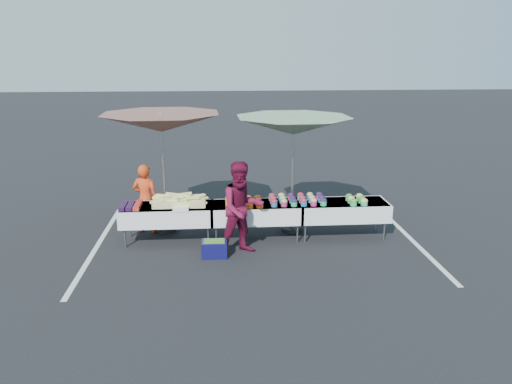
{
  "coord_description": "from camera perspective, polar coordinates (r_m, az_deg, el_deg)",
  "views": [
    {
      "loc": [
        -0.74,
        -9.69,
        3.76
      ],
      "look_at": [
        0.0,
        0.0,
        1.0
      ],
      "focal_mm": 35.0,
      "sensor_mm": 36.0,
      "label": 1
    }
  ],
  "objects": [
    {
      "name": "carrot_bowls",
      "position": [
        10.14,
        -1.4,
        -1.13
      ],
      "size": [
        0.75,
        0.69,
        0.11
      ],
      "color": "orange",
      "rests_on": "table_center"
    },
    {
      "name": "umbrella_right",
      "position": [
        10.32,
        4.3,
        7.46
      ],
      "size": [
        3.23,
        3.23,
        2.5
      ],
      "rotation": [
        0.0,
        0.0,
        0.42
      ],
      "color": "black",
      "rests_on": "ground"
    },
    {
      "name": "stripe_right",
      "position": [
        11.12,
        16.73,
        -4.61
      ],
      "size": [
        0.1,
        5.0,
        0.0
      ],
      "primitive_type": "cube",
      "color": "silver",
      "rests_on": "ground"
    },
    {
      "name": "bean_baskets",
      "position": [
        10.42,
        11.42,
        -0.85
      ],
      "size": [
        0.36,
        0.5,
        0.15
      ],
      "color": "#2BAC65",
      "rests_on": "table_right"
    },
    {
      "name": "table_left",
      "position": [
        10.25,
        -10.09,
        -2.45
      ],
      "size": [
        1.86,
        0.81,
        0.75
      ],
      "color": "white",
      "rests_on": "ground"
    },
    {
      "name": "customer",
      "position": [
        9.4,
        -1.61,
        -1.88
      ],
      "size": [
        1.05,
        0.94,
        1.8
      ],
      "primitive_type": "imported",
      "rotation": [
        0.0,
        0.0,
        0.35
      ],
      "color": "maroon",
      "rests_on": "ground"
    },
    {
      "name": "berry_punnets",
      "position": [
        10.23,
        -14.13,
        -1.52
      ],
      "size": [
        0.4,
        0.54,
        0.08
      ],
      "color": "black",
      "rests_on": "table_left"
    },
    {
      "name": "stripe_left",
      "position": [
        10.68,
        -17.46,
        -5.52
      ],
      "size": [
        0.1,
        5.0,
        0.0
      ],
      "primitive_type": "cube",
      "color": "silver",
      "rests_on": "ground"
    },
    {
      "name": "potato_cups",
      "position": [
        10.25,
        4.74,
        -0.81
      ],
      "size": [
        1.14,
        0.58,
        0.16
      ],
      "color": "#206399",
      "rests_on": "table_right"
    },
    {
      "name": "table_right",
      "position": [
        10.51,
        9.84,
        -1.98
      ],
      "size": [
        1.86,
        0.81,
        0.75
      ],
      "color": "white",
      "rests_on": "ground"
    },
    {
      "name": "table_center",
      "position": [
        10.23,
        0.0,
        -2.25
      ],
      "size": [
        1.86,
        0.81,
        0.75
      ],
      "color": "white",
      "rests_on": "ground"
    },
    {
      "name": "umbrella_left",
      "position": [
        10.46,
        -10.79,
        7.69
      ],
      "size": [
        3.22,
        3.22,
        2.57
      ],
      "rotation": [
        0.0,
        0.0,
        -0.35
      ],
      "color": "black",
      "rests_on": "ground"
    },
    {
      "name": "corn_pile",
      "position": [
        10.2,
        -8.7,
        -0.98
      ],
      "size": [
        1.16,
        0.57,
        0.26
      ],
      "color": "#C9D56D",
      "rests_on": "table_left"
    },
    {
      "name": "vendor",
      "position": [
        10.79,
        -12.52,
        -0.75
      ],
      "size": [
        0.61,
        0.47,
        1.49
      ],
      "primitive_type": "imported",
      "rotation": [
        0.0,
        0.0,
        2.92
      ],
      "color": "red",
      "rests_on": "ground"
    },
    {
      "name": "plastic_bags",
      "position": [
        9.88,
        -8.57,
        -1.91
      ],
      "size": [
        0.3,
        0.25,
        0.05
      ],
      "primitive_type": "cube",
      "color": "white",
      "rests_on": "table_left"
    },
    {
      "name": "storage_bin",
      "position": [
        9.52,
        -4.77,
        -6.42
      ],
      "size": [
        0.49,
        0.36,
        0.31
      ],
      "rotation": [
        0.0,
        0.0,
        -0.02
      ],
      "color": "#0E0E46",
      "rests_on": "ground"
    },
    {
      "name": "ground",
      "position": [
        10.42,
        0.0,
        -5.3
      ],
      "size": [
        80.0,
        80.0,
        0.0
      ],
      "primitive_type": "plane",
      "color": "black"
    }
  ]
}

